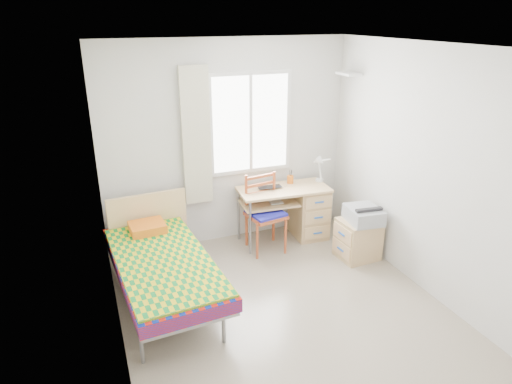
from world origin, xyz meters
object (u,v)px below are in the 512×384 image
at_px(cabinet, 358,239).
at_px(printer, 364,214).
at_px(chair, 265,208).
at_px(desk, 304,209).
at_px(bed, 162,262).

height_order(cabinet, printer, printer).
bearing_deg(chair, desk, 1.65).
distance_m(bed, desk, 2.18).
distance_m(chair, cabinet, 1.21).
bearing_deg(bed, chair, 19.54).
bearing_deg(cabinet, desk, 111.08).
bearing_deg(bed, desk, 16.00).
height_order(bed, printer, bed).
bearing_deg(printer, chair, 151.51).
height_order(bed, chair, chair).
height_order(bed, desk, bed).
xyz_separation_m(cabinet, printer, (0.03, -0.04, 0.35)).
distance_m(bed, cabinet, 2.40).
xyz_separation_m(chair, cabinet, (0.98, -0.66, -0.30)).
bearing_deg(cabinet, chair, 143.07).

